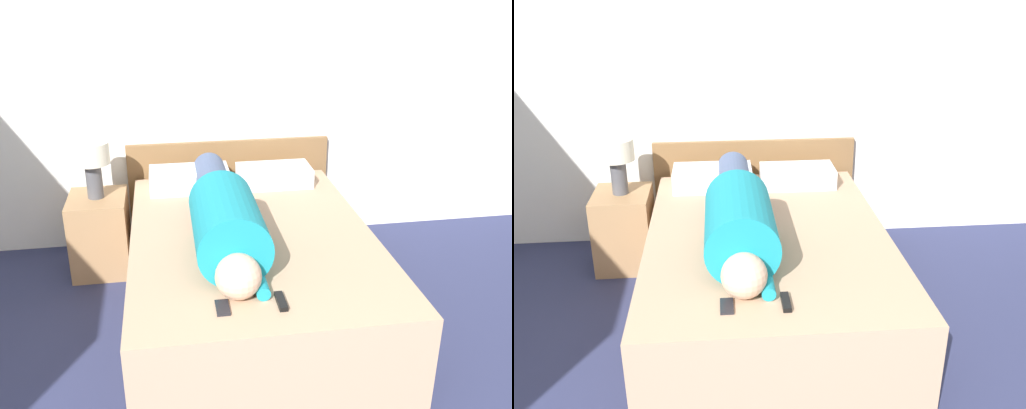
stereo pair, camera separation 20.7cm
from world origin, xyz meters
The scene contains 10 objects.
wall_back centered at (0.00, 3.83, 1.30)m, with size 6.39×0.06×2.60m.
bed centered at (0.01, 2.62, 0.29)m, with size 1.44×2.09×0.58m.
headboard centered at (0.01, 3.76, 0.41)m, with size 1.56×0.04×0.82m.
nightstand centered at (-0.98, 3.39, 0.28)m, with size 0.40×0.46×0.56m.
table_lamp centered at (-0.98, 3.39, 0.84)m, with size 0.25×0.25×0.40m.
person_lying centered at (-0.17, 2.52, 0.74)m, with size 0.38×1.74×0.38m.
pillow_near_headboard centered at (-0.32, 3.41, 0.65)m, with size 0.56×0.29×0.15m.
pillow_second centered at (0.30, 3.41, 0.65)m, with size 0.53×0.29×0.14m.
tv_remote centered at (0.02, 1.83, 0.59)m, with size 0.04×0.15×0.02m.
cell_phone centered at (-0.26, 1.83, 0.58)m, with size 0.06×0.13×0.01m.
Camera 1 is at (-0.47, -0.45, 2.06)m, focal length 40.00 mm.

